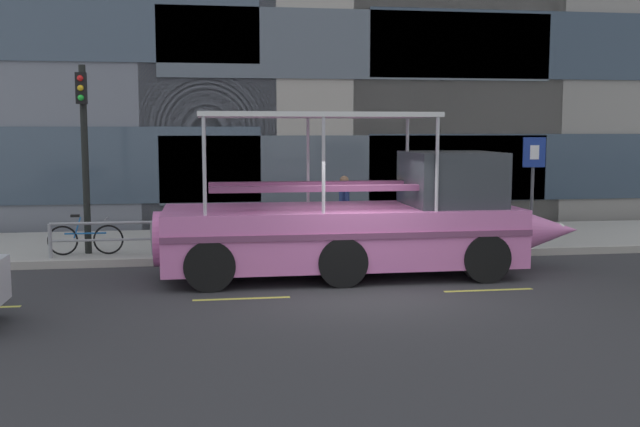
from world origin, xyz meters
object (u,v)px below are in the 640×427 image
traffic_light_pole (84,141)px  pedestrian_near_bow (463,202)px  duck_tour_boat (367,223)px  pedestrian_mid_left (344,202)px  parking_sign (533,172)px  leaned_bicycle (85,239)px

traffic_light_pole → pedestrian_near_bow: size_ratio=2.54×
duck_tour_boat → pedestrian_mid_left: size_ratio=5.37×
traffic_light_pole → duck_tour_boat: bearing=-22.9°
duck_tour_boat → pedestrian_mid_left: 3.65m
parking_sign → pedestrian_mid_left: (-4.67, 1.24, -0.82)m
parking_sign → leaned_bicycle: size_ratio=1.57×
parking_sign → pedestrian_mid_left: bearing=165.1°
leaned_bicycle → pedestrian_near_bow: pedestrian_near_bow is taller
duck_tour_boat → pedestrian_near_bow: (3.25, 3.08, 0.11)m
parking_sign → duck_tour_boat: 5.50m
leaned_bicycle → duck_tour_boat: 6.72m
pedestrian_near_bow → leaned_bicycle: bearing=-176.2°
parking_sign → traffic_light_pole: bearing=178.8°
leaned_bicycle → duck_tour_boat: bearing=-21.5°
parking_sign → pedestrian_mid_left: parking_sign is taller
parking_sign → duck_tour_boat: size_ratio=0.29×
leaned_bicycle → pedestrian_near_bow: bearing=3.8°
pedestrian_near_bow → pedestrian_mid_left: (-3.06, 0.56, -0.01)m
pedestrian_near_bow → pedestrian_mid_left: bearing=169.6°
traffic_light_pole → parking_sign: size_ratio=1.62×
traffic_light_pole → duck_tour_boat: size_ratio=0.48×
parking_sign → leaned_bicycle: parking_sign is taller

